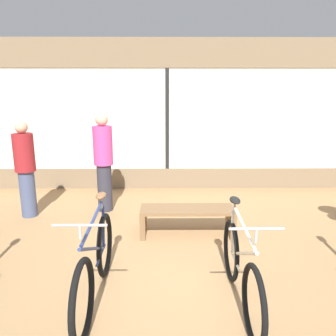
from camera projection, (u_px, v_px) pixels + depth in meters
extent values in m
plane|color=#99754C|center=(169.00, 275.00, 3.88)|extent=(24.00, 24.00, 0.00)
cube|color=#7A664C|center=(167.00, 178.00, 7.35)|extent=(12.00, 0.08, 0.45)
cube|color=silver|center=(167.00, 120.00, 7.05)|extent=(12.00, 0.04, 2.15)
cube|color=#7A664C|center=(167.00, 53.00, 6.74)|extent=(12.00, 0.08, 0.60)
cube|color=black|center=(167.00, 120.00, 7.03)|extent=(0.08, 0.02, 2.15)
torus|color=black|center=(105.00, 245.00, 3.84)|extent=(0.06, 0.74, 0.74)
torus|color=black|center=(83.00, 301.00, 2.81)|extent=(0.06, 0.74, 0.74)
cylinder|color=navy|center=(93.00, 249.00, 3.23)|extent=(0.03, 0.99, 0.51)
cylinder|color=navy|center=(103.00, 227.00, 3.75)|extent=(0.03, 0.11, 0.49)
cylinder|color=navy|center=(93.00, 221.00, 3.20)|extent=(0.03, 0.92, 0.10)
cylinder|color=navy|center=(101.00, 255.00, 3.61)|extent=(0.03, 0.48, 0.03)
cylinder|color=#B2B2B7|center=(101.00, 203.00, 3.64)|extent=(0.02, 0.02, 0.14)
ellipsoid|color=brown|center=(101.00, 196.00, 3.62)|extent=(0.11, 0.22, 0.06)
cylinder|color=#B2B2B7|center=(80.00, 232.00, 2.73)|extent=(0.02, 0.02, 0.12)
cylinder|color=#ADADB2|center=(80.00, 225.00, 2.72)|extent=(0.46, 0.02, 0.02)
torus|color=black|center=(231.00, 250.00, 3.75)|extent=(0.05, 0.70, 0.70)
torus|color=black|center=(254.00, 305.00, 2.79)|extent=(0.05, 0.70, 0.70)
cylinder|color=beige|center=(243.00, 253.00, 3.18)|extent=(0.03, 0.92, 0.51)
cylinder|color=beige|center=(233.00, 232.00, 3.66)|extent=(0.03, 0.11, 0.49)
cylinder|color=beige|center=(244.00, 226.00, 3.15)|extent=(0.03, 0.85, 0.10)
cylinder|color=beige|center=(235.00, 260.00, 3.54)|extent=(0.03, 0.44, 0.03)
cylinder|color=#B2B2B7|center=(235.00, 207.00, 3.55)|extent=(0.02, 0.02, 0.14)
ellipsoid|color=black|center=(235.00, 200.00, 3.53)|extent=(0.11, 0.22, 0.06)
cylinder|color=#B2B2B7|center=(256.00, 236.00, 2.71)|extent=(0.02, 0.02, 0.12)
cylinder|color=#ADADB2|center=(257.00, 229.00, 2.70)|extent=(0.46, 0.02, 0.02)
cube|color=brown|center=(187.00, 210.00, 4.89)|extent=(1.40, 0.44, 0.05)
cube|color=brown|center=(143.00, 228.00, 4.76)|extent=(0.08, 0.08, 0.38)
cube|color=brown|center=(233.00, 228.00, 4.77)|extent=(0.08, 0.08, 0.38)
cube|color=brown|center=(144.00, 218.00, 5.11)|extent=(0.08, 0.08, 0.38)
cube|color=brown|center=(228.00, 218.00, 5.12)|extent=(0.08, 0.08, 0.38)
cylinder|color=#424C6B|center=(28.00, 194.00, 5.64)|extent=(0.36, 0.36, 0.81)
cylinder|color=maroon|center=(24.00, 152.00, 5.48)|extent=(0.47, 0.47, 0.64)
sphere|color=tan|center=(21.00, 127.00, 5.38)|extent=(0.21, 0.21, 0.21)
cylinder|color=#2D2D38|center=(105.00, 187.00, 5.91)|extent=(0.36, 0.36, 0.86)
cylinder|color=#D13D84|center=(103.00, 145.00, 5.74)|extent=(0.48, 0.48, 0.68)
sphere|color=tan|center=(102.00, 120.00, 5.63)|extent=(0.22, 0.22, 0.22)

